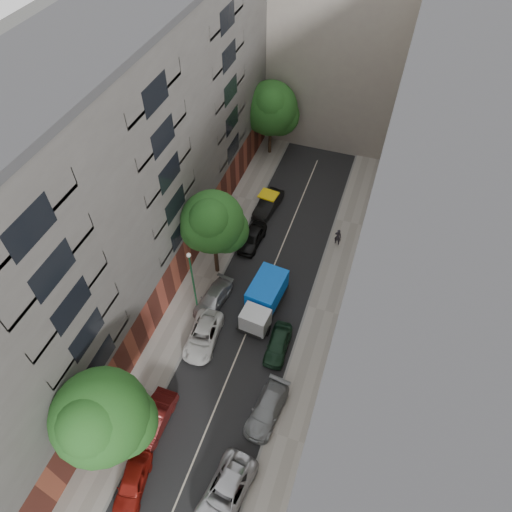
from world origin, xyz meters
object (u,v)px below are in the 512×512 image
at_px(car_left_4, 252,238).
at_px(lamp_post, 192,277).
at_px(car_left_1, 154,421).
at_px(car_right_1, 267,410).
at_px(car_right_2, 278,344).
at_px(car_right_0, 225,493).
at_px(pedestrian, 338,237).
at_px(tree_far, 271,110).
at_px(tree_near, 102,420).
at_px(car_left_2, 203,336).
at_px(tarp_truck, 264,299).
at_px(car_left_0, 132,482).
at_px(tree_mid, 213,224).
at_px(car_left_5, 268,204).
at_px(car_left_3, 213,299).

distance_m(car_left_4, lamp_post, 9.50).
height_order(car_left_1, car_right_1, car_left_1).
height_order(car_left_4, car_right_2, car_left_4).
relative_size(car_right_0, car_right_2, 1.32).
distance_m(lamp_post, pedestrian, 14.84).
xyz_separation_m(car_right_1, tree_far, (-9.06, 29.11, 4.86)).
distance_m(tree_near, pedestrian, 25.61).
relative_size(car_left_2, car_right_0, 0.93).
relative_size(tarp_truck, tree_far, 0.71).
bearing_deg(car_right_1, tree_far, 114.05).
distance_m(car_right_0, pedestrian, 23.60).
distance_m(car_left_1, car_right_1, 7.80).
xyz_separation_m(car_left_0, car_left_4, (0.16, 22.41, 0.04)).
bearing_deg(pedestrian, car_right_2, 89.48).
bearing_deg(tree_mid, car_left_5, 79.61).
bearing_deg(tree_mid, car_right_1, -53.19).
height_order(tarp_truck, tree_mid, tree_mid).
bearing_deg(car_right_2, car_left_3, 157.43).
height_order(car_right_2, tree_far, tree_far).
distance_m(car_right_0, tree_near, 9.01).
distance_m(car_left_4, car_left_5, 4.92).
bearing_deg(pedestrian, car_left_1, 76.98).
relative_size(car_left_5, tree_mid, 0.51).
distance_m(car_right_0, lamp_post, 15.01).
relative_size(tree_mid, lamp_post, 1.29).
relative_size(tarp_truck, car_right_1, 1.28).
xyz_separation_m(car_right_0, tree_near, (-7.31, 0.17, 5.25)).
bearing_deg(car_left_2, tree_mid, 97.36).
xyz_separation_m(tarp_truck, car_left_1, (-4.08, -11.63, -0.71)).
xyz_separation_m(tarp_truck, pedestrian, (4.19, 9.26, -0.42)).
distance_m(car_left_3, tree_mid, 6.35).
height_order(tarp_truck, car_right_0, tarp_truck).
bearing_deg(car_left_1, car_right_2, 53.81).
xyz_separation_m(car_right_0, tree_mid, (-7.30, 16.74, 5.31)).
height_order(car_left_0, car_right_1, car_left_0).
relative_size(car_left_1, car_left_4, 1.07).
relative_size(tarp_truck, car_left_4, 1.40).
distance_m(car_right_1, tree_far, 30.87).
relative_size(car_right_2, pedestrian, 2.22).
xyz_separation_m(car_left_3, tree_far, (-1.86, 21.50, 4.89)).
xyz_separation_m(car_left_1, tree_far, (-1.98, 32.38, 4.79)).
relative_size(car_left_3, car_left_5, 0.98).
height_order(car_right_0, tree_near, tree_near).
bearing_deg(car_right_0, tree_near, -174.11).
bearing_deg(lamp_post, car_left_4, 77.94).
xyz_separation_m(car_left_0, lamp_post, (-1.67, 13.82, 3.66)).
height_order(car_left_2, car_right_2, car_right_2).
bearing_deg(car_left_0, car_left_2, 80.31).
xyz_separation_m(car_left_0, car_left_2, (-0.01, 11.21, -0.01)).
height_order(car_left_2, car_left_4, car_left_4).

